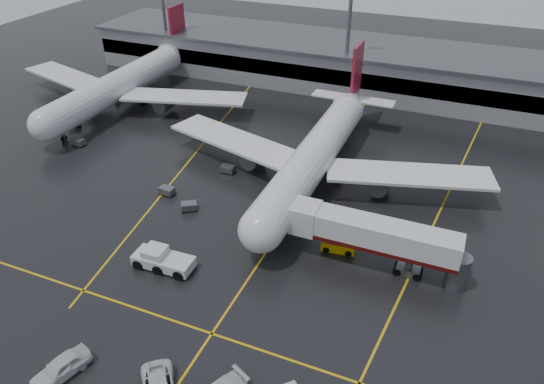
% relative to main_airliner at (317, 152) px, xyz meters
% --- Properties ---
extents(ground, '(220.00, 220.00, 0.00)m').
position_rel_main_airliner_xyz_m(ground, '(0.00, -9.70, -4.21)').
color(ground, black).
rests_on(ground, ground).
extents(apron_line_centre, '(0.25, 90.00, 0.02)m').
position_rel_main_airliner_xyz_m(apron_line_centre, '(0.00, -9.70, -4.20)').
color(apron_line_centre, gold).
rests_on(apron_line_centre, ground).
extents(apron_line_stop, '(60.00, 0.25, 0.02)m').
position_rel_main_airliner_xyz_m(apron_line_stop, '(0.00, -31.70, -4.20)').
color(apron_line_stop, gold).
rests_on(apron_line_stop, ground).
extents(apron_line_left, '(9.99, 69.35, 0.02)m').
position_rel_main_airliner_xyz_m(apron_line_left, '(-20.00, 0.30, -4.20)').
color(apron_line_left, gold).
rests_on(apron_line_left, ground).
extents(apron_line_right, '(7.57, 69.64, 0.02)m').
position_rel_main_airliner_xyz_m(apron_line_right, '(18.00, 0.30, -4.20)').
color(apron_line_right, gold).
rests_on(apron_line_right, ground).
extents(terminal, '(122.00, 19.00, 8.60)m').
position_rel_main_airliner_xyz_m(terminal, '(0.00, 38.23, 0.11)').
color(terminal, gray).
rests_on(terminal, ground).
extents(light_mast_left, '(3.00, 1.20, 25.45)m').
position_rel_main_airliner_xyz_m(light_mast_left, '(-45.00, 32.30, 10.27)').
color(light_mast_left, '#595B60').
rests_on(light_mast_left, ground).
extents(light_mast_mid, '(3.00, 1.20, 25.45)m').
position_rel_main_airliner_xyz_m(light_mast_mid, '(-5.00, 32.30, 10.27)').
color(light_mast_mid, '#595B60').
rests_on(light_mast_mid, ground).
extents(main_airliner, '(48.80, 45.60, 14.10)m').
position_rel_main_airliner_xyz_m(main_airliner, '(0.00, 0.00, 0.00)').
color(main_airliner, silver).
rests_on(main_airliner, ground).
extents(second_airliner, '(48.80, 45.60, 14.10)m').
position_rel_main_airliner_xyz_m(second_airliner, '(-42.00, 12.00, 0.00)').
color(second_airliner, silver).
rests_on(second_airliner, ground).
extents(jet_bridge, '(19.90, 3.40, 6.05)m').
position_rel_main_airliner_xyz_m(jet_bridge, '(11.87, -15.70, -0.28)').
color(jet_bridge, silver).
rests_on(jet_bridge, ground).
extents(pushback_tractor, '(7.01, 3.20, 2.47)m').
position_rel_main_airliner_xyz_m(pushback_tractor, '(-9.80, -25.12, -3.23)').
color(pushback_tractor, silver).
rests_on(pushback_tractor, ground).
extents(belt_loader, '(4.09, 2.27, 2.48)m').
position_rel_main_airliner_xyz_m(belt_loader, '(7.67, -14.62, -3.60)').
color(belt_loader, '#D79E00').
rests_on(belt_loader, ground).
extents(service_van_d, '(3.64, 5.84, 1.86)m').
position_rel_main_airliner_xyz_m(service_van_d, '(-10.02, -40.97, -3.28)').
color(service_van_d, silver).
rests_on(service_van_d, ground).
extents(baggage_cart_a, '(2.39, 2.17, 1.12)m').
position_rel_main_airliner_xyz_m(baggage_cart_a, '(-12.77, -14.19, -3.58)').
color(baggage_cart_a, '#595B60').
rests_on(baggage_cart_a, ground).
extents(baggage_cart_b, '(2.10, 1.46, 1.12)m').
position_rel_main_airliner_xyz_m(baggage_cart_b, '(-17.52, -12.04, -3.58)').
color(baggage_cart_b, '#595B60').
rests_on(baggage_cart_b, ground).
extents(baggage_cart_c, '(2.01, 1.31, 1.12)m').
position_rel_main_airliner_xyz_m(baggage_cart_c, '(-12.49, -3.52, -3.58)').
color(baggage_cart_c, '#595B60').
rests_on(baggage_cart_c, ground).
extents(baggage_cart_d, '(2.36, 2.01, 1.12)m').
position_rel_main_airliner_xyz_m(baggage_cart_d, '(-44.41, 0.42, -3.58)').
color(baggage_cart_d, '#595B60').
rests_on(baggage_cart_d, ground).
extents(baggage_cart_e, '(2.06, 1.39, 1.12)m').
position_rel_main_airliner_xyz_m(baggage_cart_e, '(-38.72, -5.06, -3.58)').
color(baggage_cart_e, '#595B60').
rests_on(baggage_cart_e, ground).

